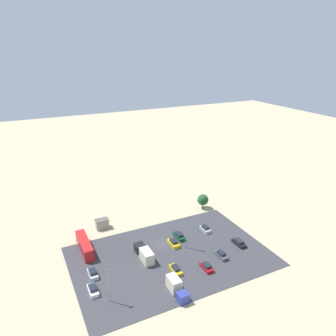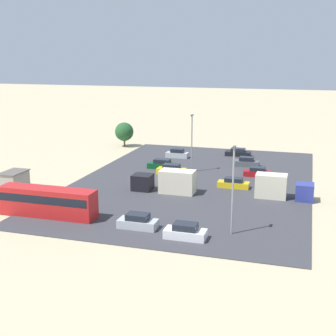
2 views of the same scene
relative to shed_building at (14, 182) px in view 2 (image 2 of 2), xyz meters
The scene contains 18 objects.
ground_plane 20.68m from the shed_building, 127.84° to the left, with size 400.00×400.00×0.00m, color tan.
parking_lot_surface 26.03m from the shed_building, 119.13° to the left, with size 52.12×34.23×0.08m.
shed_building is the anchor object (origin of this frame).
bus 12.45m from the shed_building, 52.34° to the left, with size 2.57×11.90×3.39m.
parked_car_0 22.96m from the shed_building, 68.88° to the left, with size 1.95×4.34×1.64m.
parked_car_1 24.08m from the shed_building, 130.92° to the left, with size 1.96×4.57×1.61m.
parked_car_2 28.86m from the shed_building, 70.45° to the left, with size 1.94×4.36×1.64m.
parked_car_3 30.92m from the shed_building, 110.54° to the left, with size 1.74×4.48×1.44m.
parked_car_4 36.49m from the shed_building, 120.22° to the left, with size 1.90×4.21×1.46m.
parked_car_5 24.52m from the shed_building, 140.36° to the left, with size 1.83×4.79×1.59m.
parked_car_6 41.88m from the shed_building, 141.06° to the left, with size 1.92×4.72×1.46m.
parked_car_7 32.03m from the shed_building, 150.62° to the left, with size 1.70×4.13×1.64m.
parked_car_8 38.01m from the shed_building, 130.35° to the left, with size 1.73×4.27×1.62m.
parked_truck_0 21.34m from the shed_building, 106.14° to the left, with size 2.56×8.86×3.18m.
parked_truck_1 36.48m from the shed_building, 101.89° to the left, with size 2.35×7.53×3.19m.
tree_near_shed 35.46m from the shed_building, behind, with size 3.85×3.85×5.05m.
light_pole_lot_centre 32.58m from the shed_building, 77.44° to the left, with size 0.90×0.28×9.52m.
light_pole_lot_edge 27.90m from the shed_building, 130.94° to the left, with size 0.90×0.28×9.35m.
Camera 2 is at (66.47, 22.39, 18.71)m, focal length 50.00 mm.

